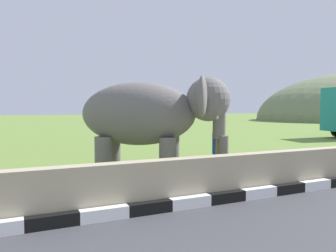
% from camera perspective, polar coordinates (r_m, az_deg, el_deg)
% --- Properties ---
extents(striped_curb, '(16.20, 0.20, 0.24)m').
position_cam_1_polar(striped_curb, '(6.19, -23.63, -15.45)').
color(striped_curb, white).
rests_on(striped_curb, ground_plane).
extents(barrier_parapet, '(28.00, 0.36, 1.00)m').
position_cam_1_polar(barrier_parapet, '(6.83, -3.34, -10.14)').
color(barrier_parapet, tan).
rests_on(barrier_parapet, ground_plane).
extents(elephant, '(3.95, 3.52, 2.88)m').
position_cam_1_polar(elephant, '(8.87, -2.81, 1.85)').
color(elephant, slate).
rests_on(elephant, ground_plane).
extents(person_handler, '(0.42, 0.61, 1.66)m').
position_cam_1_polar(person_handler, '(9.17, 8.42, -4.08)').
color(person_handler, navy).
rests_on(person_handler, ground_plane).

